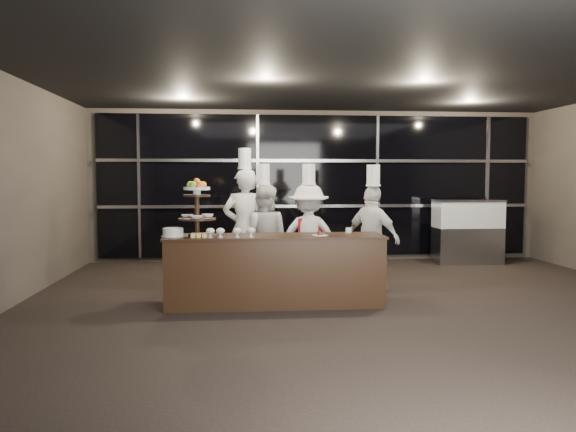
{
  "coord_description": "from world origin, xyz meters",
  "views": [
    {
      "loc": [
        -1.57,
        -6.17,
        1.68
      ],
      "look_at": [
        -0.91,
        1.38,
        1.15
      ],
      "focal_mm": 35.0,
      "sensor_mm": 36.0,
      "label": 1
    }
  ],
  "objects": [
    {
      "name": "layer_cake",
      "position": [
        -2.41,
        1.03,
        0.97
      ],
      "size": [
        0.3,
        0.3,
        0.11
      ],
      "color": "white",
      "rests_on": "buffet_counter"
    },
    {
      "name": "chef_cup",
      "position": [
        -0.08,
        1.33,
        0.96
      ],
      "size": [
        0.08,
        0.08,
        0.07
      ],
      "primitive_type": "cylinder",
      "color": "white",
      "rests_on": "buffet_counter"
    },
    {
      "name": "room",
      "position": [
        0.0,
        0.0,
        1.5
      ],
      "size": [
        10.0,
        10.0,
        10.0
      ],
      "color": "black",
      "rests_on": "ground"
    },
    {
      "name": "display_case",
      "position": [
        2.84,
        4.3,
        0.69
      ],
      "size": [
        1.28,
        0.56,
        1.24
      ],
      "color": "#A5A5AA",
      "rests_on": "ground"
    },
    {
      "name": "chef_b",
      "position": [
        -1.21,
        2.09,
        0.8
      ],
      "size": [
        0.86,
        0.72,
        1.87
      ],
      "color": "silver",
      "rests_on": "ground"
    },
    {
      "name": "small_plate",
      "position": [
        -0.53,
        0.98,
        0.94
      ],
      "size": [
        0.2,
        0.2,
        0.05
      ],
      "color": "white",
      "rests_on": "buffet_counter"
    },
    {
      "name": "window_wall",
      "position": [
        0.0,
        4.94,
        1.5
      ],
      "size": [
        8.6,
        0.1,
        2.8
      ],
      "color": "black",
      "rests_on": "ground"
    },
    {
      "name": "buffet_counter",
      "position": [
        -1.11,
        1.08,
        0.47
      ],
      "size": [
        2.84,
        0.74,
        0.92
      ],
      "color": "black",
      "rests_on": "ground"
    },
    {
      "name": "chef_a",
      "position": [
        -1.48,
        2.15,
        0.92
      ],
      "size": [
        0.66,
        0.43,
        2.1
      ],
      "color": "silver",
      "rests_on": "ground"
    },
    {
      "name": "chef_d",
      "position": [
        0.36,
        1.8,
        0.8
      ],
      "size": [
        0.88,
        0.94,
        1.85
      ],
      "color": "silver",
      "rests_on": "ground"
    },
    {
      "name": "chef_c",
      "position": [
        -0.54,
        2.05,
        0.8
      ],
      "size": [
        1.07,
        0.69,
        1.87
      ],
      "color": "silver",
      "rests_on": "ground"
    },
    {
      "name": "display_stand",
      "position": [
        -2.11,
        1.08,
        1.34
      ],
      "size": [
        0.48,
        0.48,
        0.74
      ],
      "color": "black",
      "rests_on": "buffet_counter"
    },
    {
      "name": "compotes",
      "position": [
        -1.69,
        0.86,
        1.0
      ],
      "size": [
        0.62,
        0.11,
        0.12
      ],
      "color": "silver",
      "rests_on": "buffet_counter"
    },
    {
      "name": "pastry_squares",
      "position": [
        -2.07,
        0.92,
        0.95
      ],
      "size": [
        0.2,
        0.12,
        0.05
      ],
      "color": "#E8D571",
      "rests_on": "buffet_counter"
    }
  ]
}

